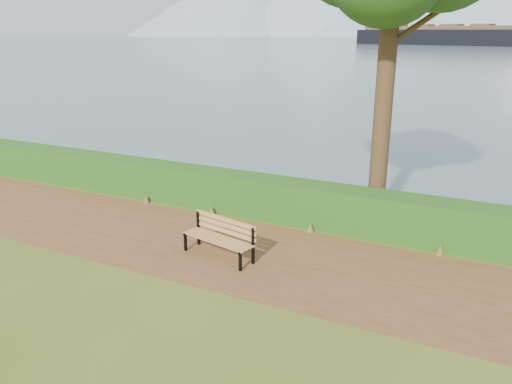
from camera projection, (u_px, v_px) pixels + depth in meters
The scene contains 6 objects.
ground at pixel (207, 253), 10.69m from camera, with size 140.00×140.00×0.00m, color #505D1A.
path at pixel (214, 247), 10.94m from camera, with size 40.00×3.40×0.01m, color brown.
hedge at pixel (259, 196), 12.76m from camera, with size 32.00×0.85×1.00m, color #1F4914.
water at pixel (497, 41), 232.99m from camera, with size 700.00×510.00×0.00m, color #3E5264.
bench at pixel (221, 235), 10.38m from camera, with size 1.71×0.82×0.83m.
cargo_ship at pixel (465, 35), 156.79m from camera, with size 67.17×27.36×20.26m.
Camera 1 is at (5.22, -8.32, 4.54)m, focal length 35.00 mm.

